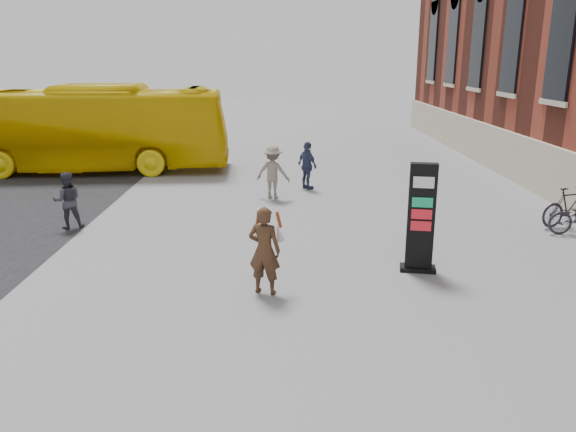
{
  "coord_description": "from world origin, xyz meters",
  "views": [
    {
      "loc": [
        0.57,
        -10.66,
        4.6
      ],
      "look_at": [
        0.66,
        0.85,
        1.33
      ],
      "focal_mm": 35.0,
      "sensor_mm": 36.0,
      "label": 1
    }
  ],
  "objects_px": {
    "woman": "(265,249)",
    "pedestrian_b": "(273,172)",
    "pedestrian_c": "(307,166)",
    "bike_7": "(570,207)",
    "info_pylon": "(421,218)",
    "pedestrian_a": "(67,200)",
    "bus": "(72,129)"
  },
  "relations": [
    {
      "from": "woman",
      "to": "bike_7",
      "type": "bearing_deg",
      "value": -134.4
    },
    {
      "from": "info_pylon",
      "to": "pedestrian_c",
      "type": "distance_m",
      "value": 8.37
    },
    {
      "from": "pedestrian_a",
      "to": "pedestrian_b",
      "type": "relative_size",
      "value": 0.89
    },
    {
      "from": "woman",
      "to": "bike_7",
      "type": "relative_size",
      "value": 0.96
    },
    {
      "from": "bike_7",
      "to": "woman",
      "type": "bearing_deg",
      "value": 100.65
    },
    {
      "from": "bus",
      "to": "pedestrian_a",
      "type": "relative_size",
      "value": 8.02
    },
    {
      "from": "info_pylon",
      "to": "pedestrian_c",
      "type": "xyz_separation_m",
      "value": [
        -2.14,
        8.09,
        -0.36
      ]
    },
    {
      "from": "pedestrian_a",
      "to": "pedestrian_c",
      "type": "bearing_deg",
      "value": -166.93
    },
    {
      "from": "woman",
      "to": "bike_7",
      "type": "distance_m",
      "value": 9.58
    },
    {
      "from": "woman",
      "to": "pedestrian_a",
      "type": "bearing_deg",
      "value": -21.91
    },
    {
      "from": "info_pylon",
      "to": "woman",
      "type": "bearing_deg",
      "value": -149.83
    },
    {
      "from": "info_pylon",
      "to": "bike_7",
      "type": "relative_size",
      "value": 1.3
    },
    {
      "from": "woman",
      "to": "pedestrian_c",
      "type": "distance_m",
      "value": 9.35
    },
    {
      "from": "woman",
      "to": "info_pylon",
      "type": "bearing_deg",
      "value": -143.58
    },
    {
      "from": "info_pylon",
      "to": "pedestrian_c",
      "type": "bearing_deg",
      "value": 115.61
    },
    {
      "from": "pedestrian_b",
      "to": "pedestrian_c",
      "type": "relative_size",
      "value": 1.04
    },
    {
      "from": "pedestrian_c",
      "to": "bus",
      "type": "bearing_deg",
      "value": 35.96
    },
    {
      "from": "info_pylon",
      "to": "pedestrian_c",
      "type": "relative_size",
      "value": 1.42
    },
    {
      "from": "info_pylon",
      "to": "pedestrian_b",
      "type": "relative_size",
      "value": 1.37
    },
    {
      "from": "info_pylon",
      "to": "bus",
      "type": "distance_m",
      "value": 16.37
    },
    {
      "from": "info_pylon",
      "to": "pedestrian_a",
      "type": "bearing_deg",
      "value": 170.4
    },
    {
      "from": "info_pylon",
      "to": "pedestrian_b",
      "type": "bearing_deg",
      "value": 127.24
    },
    {
      "from": "woman",
      "to": "pedestrian_b",
      "type": "xyz_separation_m",
      "value": [
        0.02,
        7.93,
        -0.03
      ]
    },
    {
      "from": "woman",
      "to": "pedestrian_c",
      "type": "bearing_deg",
      "value": -80.56
    },
    {
      "from": "woman",
      "to": "pedestrian_c",
      "type": "xyz_separation_m",
      "value": [
        1.24,
        9.27,
        -0.07
      ]
    },
    {
      "from": "pedestrian_a",
      "to": "pedestrian_b",
      "type": "distance_m",
      "value": 6.57
    },
    {
      "from": "woman",
      "to": "bus",
      "type": "height_order",
      "value": "bus"
    },
    {
      "from": "bus",
      "to": "pedestrian_a",
      "type": "distance_m",
      "value": 8.62
    },
    {
      "from": "pedestrian_a",
      "to": "woman",
      "type": "bearing_deg",
      "value": 119.29
    },
    {
      "from": "bus",
      "to": "pedestrian_c",
      "type": "relative_size",
      "value": 7.42
    },
    {
      "from": "info_pylon",
      "to": "pedestrian_a",
      "type": "relative_size",
      "value": 1.53
    },
    {
      "from": "pedestrian_c",
      "to": "pedestrian_b",
      "type": "bearing_deg",
      "value": 103.36
    }
  ]
}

